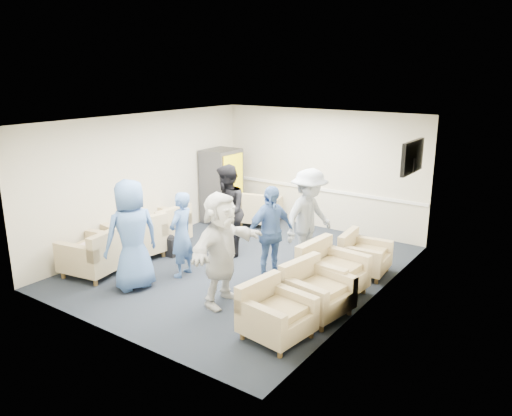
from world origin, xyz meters
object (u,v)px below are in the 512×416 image
Objects in this scene: armchair_left_near at (96,256)px; armchair_right_midfar at (330,273)px; armchair_right_midnear at (315,293)px; person_mid_right at (270,233)px; armchair_corner at (259,211)px; person_back_left at (227,211)px; person_front_left at (132,235)px; vending_machine at (222,186)px; armchair_right_far at (362,257)px; armchair_left_mid at (137,239)px; person_mid_left at (181,235)px; armchair_left_far at (163,228)px; armchair_right_near at (274,315)px; person_back_right at (309,218)px; person_front_right at (221,249)px.

armchair_left_near is 1.08× the size of armchair_right_midfar.
armchair_right_midnear is 1.56m from person_mid_right.
armchair_corner is 0.58× the size of person_back_left.
vending_machine is at bearing -144.11° from person_front_left.
armchair_right_far is at bearing 64.66° from person_back_left.
armchair_left_mid reaches higher than armchair_corner.
armchair_right_midfar is 0.64× the size of person_mid_left.
person_mid_left is at bearing -63.60° from vending_machine.
armchair_right_far is 4.03m from person_front_left.
armchair_left_far is 4.28m from armchair_right_near.
person_back_right reaches higher than person_mid_left.
armchair_corner is at bearing 62.32° from armchair_right_far.
person_front_right is at bearing -51.35° from vending_machine.
person_mid_right is at bearing 113.08° from armchair_left_near.
armchair_left_mid is at bearing 82.98° from armchair_right_near.
person_mid_left is at bearing 100.68° from armchair_right_midnear.
vending_machine is (-0.06, 2.03, 0.51)m from armchair_left_far.
armchair_left_far is 0.95× the size of armchair_right_midnear.
armchair_right_near is 5.11m from armchair_corner.
armchair_left_near is 3.12m from person_mid_right.
armchair_right_far is (3.97, 0.99, -0.05)m from armchair_left_far.
armchair_right_far is (3.88, 1.80, -0.06)m from armchair_left_mid.
person_back_left is at bearing 75.13° from armchair_right_midnear.
armchair_right_far is at bearing 104.35° from armchair_left_far.
person_mid_left reaches higher than armchair_left_near.
person_front_right is at bearing 85.94° from armchair_left_mid.
armchair_right_midfar is 0.53× the size of person_back_right.
armchair_right_midfar is 2.64m from person_mid_left.
person_back_left is (0.63, -2.02, 0.56)m from armchair_corner.
person_back_right is (-1.00, -0.20, 0.60)m from armchair_right_far.
person_back_left reaches higher than armchair_right_near.
armchair_left_far is 2.16m from person_front_left.
armchair_right_far is 0.81× the size of armchair_corner.
armchair_left_near is 3.99m from armchair_right_midnear.
person_mid_right is at bearing 113.37° from person_mid_left.
armchair_left_far is 4.10m from armchair_right_far.
armchair_left_far is 3.89m from armchair_right_midfar.
armchair_right_midnear is 1.14× the size of armchair_right_far.
vending_machine reaches higher than person_mid_right.
person_back_left reaches higher than armchair_right_midnear.
person_mid_right is (2.60, 1.66, 0.47)m from armchair_left_near.
person_back_right reaches higher than armchair_right_near.
armchair_left_far is at bearing -88.23° from vending_machine.
armchair_right_far is at bearing 116.56° from armchair_left_near.
armchair_right_midfar is 1.84m from person_front_right.
armchair_right_far is 0.47× the size of person_front_right.
armchair_right_midfar is 1.40m from person_back_right.
person_mid_left is 1.34m from person_front_right.
person_front_left is 1.02× the size of person_back_right.
vending_machine reaches higher than armchair_left_near.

